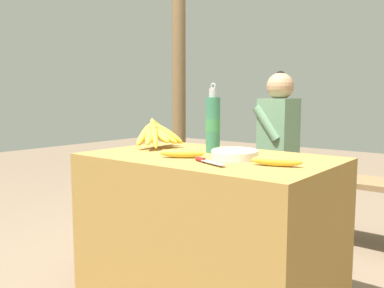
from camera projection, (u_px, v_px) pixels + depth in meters
name	position (u px, v px, depth m)	size (l,w,h in m)	color
market_counter	(208.00, 229.00, 1.92)	(1.13, 0.71, 0.70)	olive
banana_bunch_ripe	(158.00, 134.00, 2.16)	(0.20, 0.34, 0.17)	#4C381E
serving_bowl	(235.00, 153.00, 1.78)	(0.21, 0.21, 0.04)	silver
water_bottle	(213.00, 124.00, 1.97)	(0.07, 0.07, 0.34)	#337556
loose_banana_front	(182.00, 153.00, 1.81)	(0.19, 0.15, 0.04)	gold
loose_banana_side	(277.00, 161.00, 1.59)	(0.20, 0.10, 0.04)	gold
knife	(206.00, 161.00, 1.67)	(0.19, 0.09, 0.02)	#BCBCC1
wooden_bench	(279.00, 179.00, 2.95)	(1.81, 0.32, 0.45)	brown
seated_vendor	(273.00, 139.00, 2.91)	(0.42, 0.41, 1.16)	#564C60
banana_bunch_green	(226.00, 155.00, 3.22)	(0.17, 0.30, 0.14)	#4C381E
support_post_near	(179.00, 56.00, 3.65)	(0.12, 0.12, 2.68)	brown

